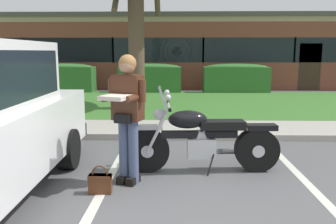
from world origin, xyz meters
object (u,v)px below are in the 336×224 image
(handbag, at_px, (100,182))
(hedge_center_left, at_px, (150,78))
(brick_building, at_px, (196,51))
(rider_person, at_px, (127,109))
(motorcycle, at_px, (208,139))
(hedge_left, at_px, (65,77))
(hedge_center_right, at_px, (236,78))

(handbag, height_order, hedge_center_left, hedge_center_left)
(hedge_center_left, bearing_deg, brick_building, 71.15)
(rider_person, bearing_deg, hedge_center_left, 92.68)
(hedge_center_left, xyz_separation_m, brick_building, (2.32, 6.79, 1.09))
(motorcycle, xyz_separation_m, rider_person, (-1.10, -0.50, 0.52))
(hedge_left, height_order, hedge_center_right, same)
(motorcycle, bearing_deg, hedge_left, 117.45)
(handbag, height_order, hedge_left, hedge_left)
(motorcycle, height_order, hedge_center_right, motorcycle)
(hedge_center_left, height_order, hedge_center_right, same)
(hedge_left, height_order, brick_building, brick_building)
(handbag, distance_m, brick_building, 17.91)
(hedge_center_left, relative_size, brick_building, 0.11)
(hedge_left, bearing_deg, handbag, -70.70)
(rider_person, distance_m, hedge_center_left, 10.59)
(hedge_center_right, bearing_deg, rider_person, -106.55)
(rider_person, height_order, handbag, rider_person)
(handbag, height_order, brick_building, brick_building)
(handbag, xyz_separation_m, hedge_center_right, (3.44, 10.93, 0.51))
(motorcycle, xyz_separation_m, hedge_center_left, (-1.59, 10.07, 0.16))
(hedge_center_right, xyz_separation_m, brick_building, (-1.32, 6.79, 1.09))
(handbag, distance_m, hedge_center_left, 10.94)
(hedge_left, relative_size, brick_building, 0.10)
(rider_person, relative_size, brick_building, 0.07)
(motorcycle, bearing_deg, handbag, -148.39)
(hedge_left, distance_m, hedge_center_left, 3.63)
(hedge_left, xyz_separation_m, hedge_center_right, (7.27, -0.00, 0.00))
(hedge_center_right, bearing_deg, handbag, -107.48)
(motorcycle, relative_size, handbag, 6.23)
(rider_person, xyz_separation_m, hedge_left, (-4.13, 10.57, -0.36))
(motorcycle, xyz_separation_m, hedge_center_right, (2.04, 10.07, 0.16))
(rider_person, bearing_deg, handbag, -129.93)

